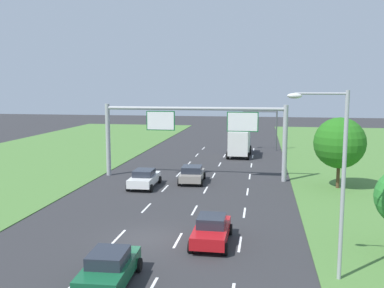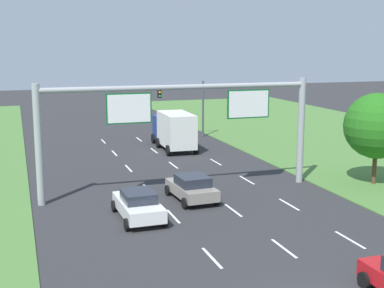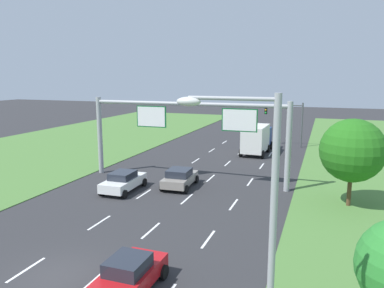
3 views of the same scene
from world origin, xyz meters
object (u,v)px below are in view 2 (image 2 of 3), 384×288
object	(u,v)px
car_lead_silver	(192,188)
box_truck	(174,129)
car_near_red	(138,205)
roadside_tree_mid	(377,126)
traffic_light_mast	(185,99)
sign_gantry	(183,115)

from	to	relation	value
car_lead_silver	box_truck	world-z (taller)	box_truck
car_near_red	roadside_tree_mid	xyz separation A→B (m)	(16.41, 2.14, 3.15)
box_truck	traffic_light_mast	bearing A→B (deg)	64.89
sign_gantry	box_truck	bearing A→B (deg)	75.96
car_lead_silver	sign_gantry	world-z (taller)	sign_gantry
box_truck	sign_gantry	xyz separation A→B (m)	(-3.44, -13.78, 3.11)
car_lead_silver	sign_gantry	xyz separation A→B (m)	(0.02, 1.84, 4.09)
car_lead_silver	roadside_tree_mid	world-z (taller)	roadside_tree_mid
car_lead_silver	sign_gantry	size ratio (longest dim) A/B	0.24
car_near_red	box_truck	bearing A→B (deg)	66.96
sign_gantry	traffic_light_mast	world-z (taller)	sign_gantry
car_near_red	box_truck	world-z (taller)	box_truck
roadside_tree_mid	car_lead_silver	bearing A→B (deg)	178.79
car_near_red	traffic_light_mast	bearing A→B (deg)	65.86
traffic_light_mast	car_lead_silver	bearing A→B (deg)	-106.32
car_lead_silver	roadside_tree_mid	distance (m)	13.01
car_lead_silver	sign_gantry	bearing A→B (deg)	86.16
car_near_red	sign_gantry	size ratio (longest dim) A/B	0.26
car_near_red	traffic_light_mast	xyz separation A→B (m)	(9.92, 23.37, 3.09)
sign_gantry	traffic_light_mast	xyz separation A→B (m)	(6.12, 19.13, -1.00)
roadside_tree_mid	sign_gantry	bearing A→B (deg)	170.52
car_near_red	roadside_tree_mid	size ratio (longest dim) A/B	0.73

